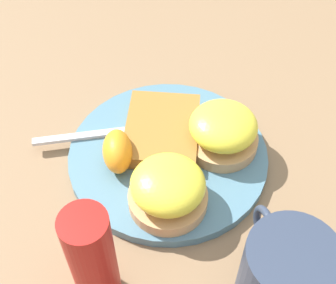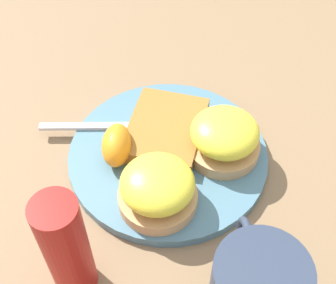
# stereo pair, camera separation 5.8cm
# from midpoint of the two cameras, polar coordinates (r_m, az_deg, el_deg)

# --- Properties ---
(ground_plane) EXTENTS (1.10, 1.10, 0.00)m
(ground_plane) POSITION_cam_midpoint_polar(r_m,az_deg,el_deg) (0.60, -2.73, -2.24)
(ground_plane) COLOR #846647
(plate) EXTENTS (0.25, 0.25, 0.01)m
(plate) POSITION_cam_midpoint_polar(r_m,az_deg,el_deg) (0.60, -2.76, -1.83)
(plate) COLOR slate
(plate) RESTS_ON ground_plane
(sandwich_benedict_left) EXTENTS (0.09, 0.09, 0.06)m
(sandwich_benedict_left) POSITION_cam_midpoint_polar(r_m,az_deg,el_deg) (0.53, -3.17, -5.97)
(sandwich_benedict_left) COLOR tan
(sandwich_benedict_left) RESTS_ON plate
(sandwich_benedict_right) EXTENTS (0.09, 0.09, 0.06)m
(sandwich_benedict_right) POSITION_cam_midpoint_polar(r_m,az_deg,el_deg) (0.58, 3.88, 1.21)
(sandwich_benedict_right) COLOR tan
(sandwich_benedict_right) RESTS_ON plate
(hashbrown_patty) EXTENTS (0.14, 0.13, 0.02)m
(hashbrown_patty) POSITION_cam_midpoint_polar(r_m,az_deg,el_deg) (0.60, -3.18, 1.40)
(hashbrown_patty) COLOR #9C682B
(hashbrown_patty) RESTS_ON plate
(orange_wedge) EXTENTS (0.06, 0.04, 0.04)m
(orange_wedge) POSITION_cam_midpoint_polar(r_m,az_deg,el_deg) (0.57, -9.03, -1.46)
(orange_wedge) COLOR orange
(orange_wedge) RESTS_ON plate
(fork) EXTENTS (0.04, 0.23, 0.00)m
(fork) POSITION_cam_midpoint_polar(r_m,az_deg,el_deg) (0.62, -7.10, 1.32)
(fork) COLOR silver
(fork) RESTS_ON plate
(cup) EXTENTS (0.12, 0.09, 0.10)m
(cup) POSITION_cam_midpoint_polar(r_m,az_deg,el_deg) (0.47, 10.55, -16.09)
(cup) COLOR #2D384C
(cup) RESTS_ON ground_plane
(condiment_bottle) EXTENTS (0.04, 0.04, 0.14)m
(condiment_bottle) POSITION_cam_midpoint_polar(r_m,az_deg,el_deg) (0.46, -12.82, -14.22)
(condiment_bottle) COLOR #B21914
(condiment_bottle) RESTS_ON ground_plane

